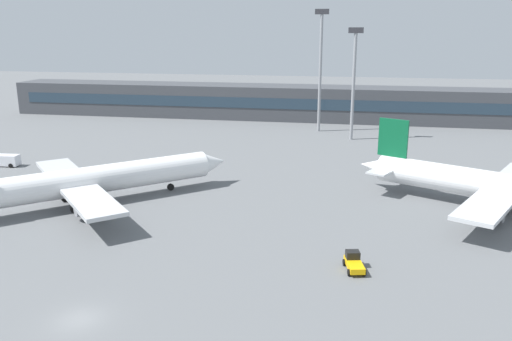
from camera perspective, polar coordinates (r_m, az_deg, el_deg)
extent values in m
plane|color=slate|center=(83.48, -5.26, -1.73)|extent=(400.00, 400.00, 0.00)
cube|color=#3F4247|center=(145.93, 1.88, 7.42)|extent=(147.97, 12.00, 9.00)
cube|color=#263847|center=(139.95, 1.49, 7.27)|extent=(140.57, 0.16, 2.80)
cylinder|color=white|center=(77.52, -18.25, -1.14)|extent=(30.18, 28.19, 3.94)
cone|color=white|center=(84.30, -4.68, 0.87)|extent=(5.73, 5.69, 3.75)
cube|color=silver|center=(77.39, -18.97, -1.47)|extent=(24.74, 26.30, 0.52)
cylinder|color=gray|center=(72.01, -17.73, -3.80)|extent=(3.85, 3.78, 2.08)
cylinder|color=gray|center=(83.66, -19.88, -1.37)|extent=(3.85, 3.78, 2.08)
cylinder|color=black|center=(82.12, -9.22, -1.77)|extent=(1.05, 1.01, 1.04)
cylinder|color=black|center=(75.42, -19.10, -3.97)|extent=(1.05, 1.01, 1.04)
cylinder|color=black|center=(80.47, -19.98, -2.87)|extent=(1.05, 1.01, 1.04)
cylinder|color=white|center=(78.13, 26.00, -1.81)|extent=(35.19, 20.16, 3.94)
cone|color=white|center=(83.99, 12.45, 0.51)|extent=(4.76, 4.23, 2.76)
cube|color=#0C5933|center=(81.71, 14.63, 3.44)|extent=(4.25, 2.37, 5.71)
cube|color=silver|center=(82.85, 14.22, 0.34)|extent=(7.22, 10.58, 0.25)
cube|color=silver|center=(78.40, 25.24, -1.90)|extent=(18.31, 30.08, 0.52)
cylinder|color=gray|center=(72.98, 24.03, -4.17)|extent=(3.90, 3.34, 2.07)
cylinder|color=black|center=(76.81, 23.82, -4.11)|extent=(1.11, 0.83, 1.04)
cylinder|color=black|center=(81.85, 24.74, -3.07)|extent=(1.11, 0.83, 1.04)
cube|color=#F2B20C|center=(55.93, 10.59, -9.98)|extent=(2.27, 3.85, 0.60)
cube|color=black|center=(56.46, 10.42, -8.99)|extent=(1.61, 1.39, 0.90)
cylinder|color=black|center=(57.28, 11.08, -9.71)|extent=(0.40, 0.74, 0.70)
cylinder|color=black|center=(56.95, 9.53, -9.78)|extent=(0.40, 0.74, 0.70)
cylinder|color=black|center=(55.18, 11.65, -10.74)|extent=(0.40, 0.74, 0.70)
cylinder|color=black|center=(54.84, 10.04, -10.83)|extent=(0.40, 0.74, 0.70)
cube|color=white|center=(105.39, -25.57, 1.03)|extent=(5.33, 2.38, 1.90)
cube|color=#1E2633|center=(104.24, -24.67, 1.28)|extent=(0.30, 1.91, 0.70)
cylinder|color=black|center=(103.83, -25.02, 0.47)|extent=(0.78, 0.34, 0.76)
cylinder|color=black|center=(105.52, -24.46, 0.76)|extent=(0.78, 0.34, 0.76)
cylinder|color=black|center=(107.30, -26.02, 0.80)|extent=(0.78, 0.34, 0.76)
cylinder|color=gray|center=(127.21, 6.96, 10.30)|extent=(0.70, 0.70, 27.21)
cube|color=#333338|center=(126.82, 7.17, 16.70)|extent=(3.20, 0.80, 1.20)
cylinder|color=gray|center=(118.56, 10.49, 8.81)|extent=(0.70, 0.70, 23.11)
cube|color=#333338|center=(117.89, 10.78, 14.69)|extent=(3.20, 0.80, 1.20)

